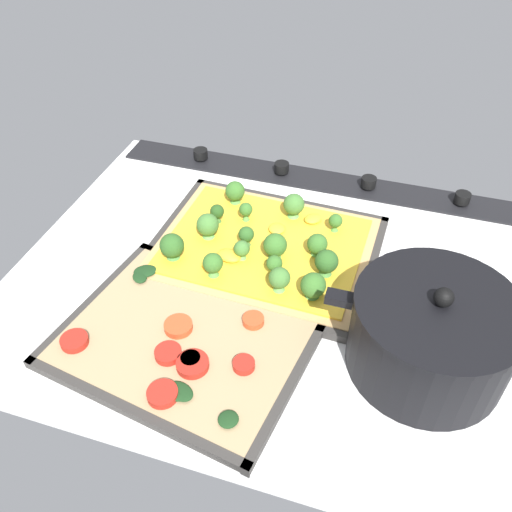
# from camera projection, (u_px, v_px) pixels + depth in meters

# --- Properties ---
(ground_plane) EXTENTS (0.84, 0.63, 0.03)m
(ground_plane) POSITION_uv_depth(u_px,v_px,m) (286.00, 286.00, 0.84)
(ground_plane) COLOR white
(stove_control_panel) EXTENTS (0.80, 0.07, 0.03)m
(stove_control_panel) POSITION_uv_depth(u_px,v_px,m) (324.00, 180.00, 1.02)
(stove_control_panel) COLOR black
(stove_control_panel) RESTS_ON ground_plane
(baking_tray_front) EXTENTS (0.37, 0.30, 0.01)m
(baking_tray_front) POSITION_uv_depth(u_px,v_px,m) (264.00, 251.00, 0.87)
(baking_tray_front) COLOR #33302D
(baking_tray_front) RESTS_ON ground_plane
(broccoli_pizza) EXTENTS (0.34, 0.27, 0.06)m
(broccoli_pizza) POSITION_uv_depth(u_px,v_px,m) (263.00, 245.00, 0.86)
(broccoli_pizza) COLOR tan
(broccoli_pizza) RESTS_ON baking_tray_front
(baking_tray_back) EXTENTS (0.37, 0.32, 0.01)m
(baking_tray_back) POSITION_uv_depth(u_px,v_px,m) (186.00, 339.00, 0.74)
(baking_tray_back) COLOR #33302D
(baking_tray_back) RESTS_ON ground_plane
(veggie_pizza_back) EXTENTS (0.34, 0.29, 0.02)m
(veggie_pizza_back) POSITION_uv_depth(u_px,v_px,m) (184.00, 339.00, 0.73)
(veggie_pizza_back) COLOR tan
(veggie_pizza_back) RESTS_ON baking_tray_back
(cooking_pot) EXTENTS (0.27, 0.21, 0.14)m
(cooking_pot) POSITION_uv_depth(u_px,v_px,m) (431.00, 335.00, 0.68)
(cooking_pot) COLOR black
(cooking_pot) RESTS_ON ground_plane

